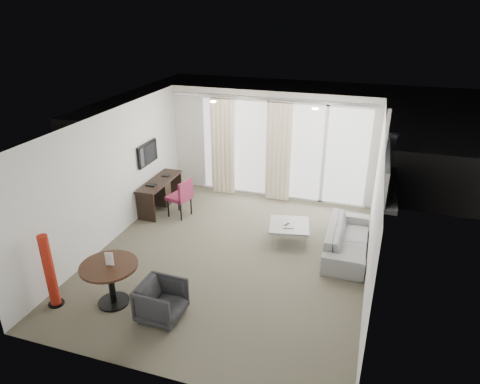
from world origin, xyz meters
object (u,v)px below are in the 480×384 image
(round_table, at_px, (111,284))
(rattan_chair_b, at_px, (348,161))
(red_lamp, at_px, (49,271))
(desk_chair, at_px, (179,198))
(desk, at_px, (160,194))
(coffee_table, at_px, (289,232))
(sofa, at_px, (347,239))
(rattan_chair_a, at_px, (309,168))
(tub_armchair, at_px, (161,301))

(round_table, bearing_deg, rattan_chair_b, 65.17)
(red_lamp, bearing_deg, desk_chair, 80.48)
(desk, xyz_separation_m, desk_chair, (0.59, -0.23, 0.10))
(coffee_table, relative_size, sofa, 0.40)
(desk_chair, distance_m, rattan_chair_b, 4.98)
(sofa, bearing_deg, rattan_chair_b, 4.68)
(desk, bearing_deg, rattan_chair_a, 39.11)
(tub_armchair, bearing_deg, coffee_table, -23.43)
(round_table, relative_size, tub_armchair, 1.37)
(tub_armchair, bearing_deg, desk, 29.57)
(red_lamp, distance_m, tub_armchair, 1.83)
(round_table, xyz_separation_m, rattan_chair_a, (2.19, 5.88, 0.08))
(desk_chair, relative_size, rattan_chair_b, 1.01)
(desk, bearing_deg, red_lamp, -89.80)
(red_lamp, xyz_separation_m, sofa, (4.33, 3.04, -0.35))
(desk_chair, xyz_separation_m, rattan_chair_a, (2.48, 2.72, -0.00))
(sofa, bearing_deg, desk, 81.35)
(round_table, bearing_deg, coffee_table, 50.97)
(desk_chair, xyz_separation_m, tub_armchair, (1.20, -3.22, -0.14))
(desk_chair, height_order, sofa, desk_chair)
(desk, distance_m, sofa, 4.40)
(desk_chair, bearing_deg, tub_armchair, -55.48)
(coffee_table, height_order, rattan_chair_b, rattan_chair_b)
(round_table, height_order, red_lamp, red_lamp)
(desk_chair, relative_size, rattan_chair_a, 1.01)
(tub_armchair, bearing_deg, desk_chair, 22.52)
(coffee_table, bearing_deg, rattan_chair_a, 92.09)
(rattan_chair_a, bearing_deg, coffee_table, -108.89)
(desk, relative_size, round_table, 1.64)
(round_table, relative_size, sofa, 0.47)
(round_table, xyz_separation_m, sofa, (3.47, 2.72, -0.08))
(coffee_table, distance_m, rattan_chair_b, 4.03)
(sofa, bearing_deg, rattan_chair_a, 21.99)
(red_lamp, bearing_deg, sofa, 35.01)
(desk_chair, bearing_deg, desk, 173.16)
(red_lamp, bearing_deg, rattan_chair_a, 63.72)
(rattan_chair_a, bearing_deg, tub_armchair, -123.08)
(red_lamp, relative_size, rattan_chair_a, 1.44)
(round_table, height_order, sofa, round_table)
(desk_chair, bearing_deg, rattan_chair_a, 61.78)
(tub_armchair, bearing_deg, rattan_chair_b, -15.91)
(desk_chair, relative_size, sofa, 0.46)
(desk, distance_m, round_table, 3.49)
(rattan_chair_b, bearing_deg, coffee_table, -99.80)
(coffee_table, xyz_separation_m, rattan_chair_b, (0.83, 3.93, 0.26))
(desk_chair, height_order, rattan_chair_b, desk_chair)
(desk_chair, xyz_separation_m, rattan_chair_b, (3.42, 3.62, -0.00))
(coffee_table, bearing_deg, desk_chair, 173.07)
(round_table, bearing_deg, rattan_chair_a, 69.56)
(red_lamp, height_order, coffee_table, red_lamp)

